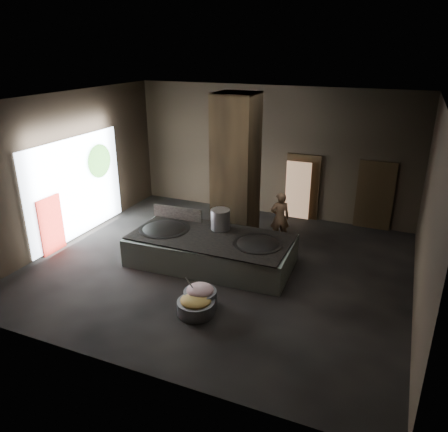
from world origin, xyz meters
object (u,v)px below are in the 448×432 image
at_px(meat_basin, 200,299).
at_px(veg_basin, 196,307).
at_px(hearth_platform, 211,250).
at_px(wok_right, 258,246).
at_px(wok_left, 164,231).
at_px(stock_pot, 220,219).
at_px(cook, 280,218).

bearing_deg(meat_basin, veg_basin, -84.62).
bearing_deg(hearth_platform, wok_right, -0.41).
xyz_separation_m(wok_left, wok_right, (2.80, 0.10, 0.00)).
distance_m(wok_left, stock_pot, 1.66).
relative_size(wok_left, wok_right, 1.07).
distance_m(hearth_platform, wok_left, 1.49).
bearing_deg(stock_pot, cook, 50.13).
relative_size(cook, meat_basin, 2.09).
distance_m(veg_basin, meat_basin, 0.28).
xyz_separation_m(wok_left, meat_basin, (2.13, -2.06, -0.54)).
xyz_separation_m(wok_left, cook, (2.81, 2.16, 0.06)).
xyz_separation_m(wok_right, stock_pot, (-1.30, 0.50, 0.38)).
xyz_separation_m(wok_right, cook, (0.01, 2.06, 0.06)).
xyz_separation_m(hearth_platform, stock_pot, (0.05, 0.55, 0.74)).
bearing_deg(stock_pot, wok_left, -158.20).
height_order(wok_left, cook, cook).
distance_m(wok_left, wok_right, 2.80).
bearing_deg(stock_pot, wok_right, -21.04).
xyz_separation_m(wok_right, veg_basin, (-0.64, -2.44, -0.59)).
bearing_deg(meat_basin, cook, 80.98).
bearing_deg(hearth_platform, wok_left, 179.44).
bearing_deg(wok_right, meat_basin, -107.12).
bearing_deg(cook, stock_pot, 23.82).
distance_m(wok_left, cook, 3.54).
xyz_separation_m(cook, meat_basin, (-0.67, -4.22, -0.60)).
distance_m(cook, veg_basin, 4.59).
relative_size(hearth_platform, wok_right, 3.41).
bearing_deg(stock_pot, veg_basin, -77.31).
bearing_deg(meat_basin, wok_right, 72.88).
xyz_separation_m(hearth_platform, veg_basin, (0.71, -2.39, -0.23)).
height_order(hearth_platform, cook, cook).
xyz_separation_m(hearth_platform, wok_right, (1.35, 0.05, 0.36)).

